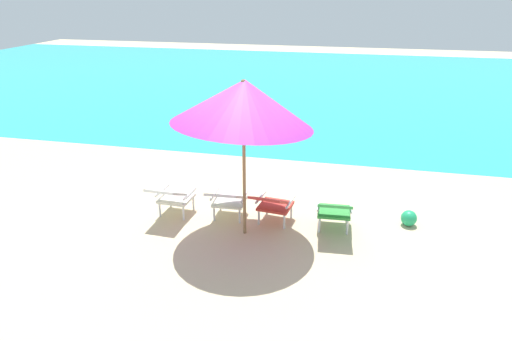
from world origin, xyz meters
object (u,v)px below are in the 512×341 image
(lounge_chair_near_right, at_px, (272,203))
(lounge_chair_near_left, at_px, (227,199))
(lounge_chair_far_left, at_px, (171,196))
(beach_umbrella_center, at_px, (243,103))
(lounge_chair_far_right, at_px, (334,210))
(beach_ball, at_px, (409,218))

(lounge_chair_near_right, bearing_deg, lounge_chair_near_left, -179.15)
(lounge_chair_far_left, height_order, beach_umbrella_center, beach_umbrella_center)
(lounge_chair_far_left, height_order, lounge_chair_near_right, same)
(lounge_chair_near_right, height_order, lounge_chair_far_right, same)
(lounge_chair_far_right, xyz_separation_m, beach_ball, (1.20, 0.51, -0.27))
(lounge_chair_near_right, relative_size, beach_umbrella_center, 0.31)
(lounge_chair_far_left, bearing_deg, lounge_chair_near_left, 5.46)
(lounge_chair_near_right, bearing_deg, lounge_chair_far_right, 0.13)
(lounge_chair_far_left, bearing_deg, beach_ball, 8.98)
(lounge_chair_near_left, height_order, beach_umbrella_center, beach_umbrella_center)
(lounge_chair_near_right, distance_m, beach_ball, 2.27)
(lounge_chair_near_left, distance_m, beach_umbrella_center, 1.80)
(lounge_chair_far_right, xyz_separation_m, beach_umbrella_center, (-1.38, -0.34, 1.73))
(lounge_chair_far_left, xyz_separation_m, beach_ball, (3.90, 0.62, -0.27))
(lounge_chair_far_left, bearing_deg, beach_umbrella_center, -10.13)
(beach_umbrella_center, bearing_deg, beach_ball, 18.38)
(lounge_chair_far_right, bearing_deg, lounge_chair_near_right, -179.87)
(lounge_chair_far_left, bearing_deg, lounge_chair_far_right, 2.20)
(beach_umbrella_center, xyz_separation_m, beach_ball, (2.57, 0.86, -2.00))
(lounge_chair_near_left, bearing_deg, beach_ball, 10.10)
(lounge_chair_near_left, height_order, lounge_chair_far_right, same)
(lounge_chair_near_left, relative_size, lounge_chair_near_right, 0.96)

